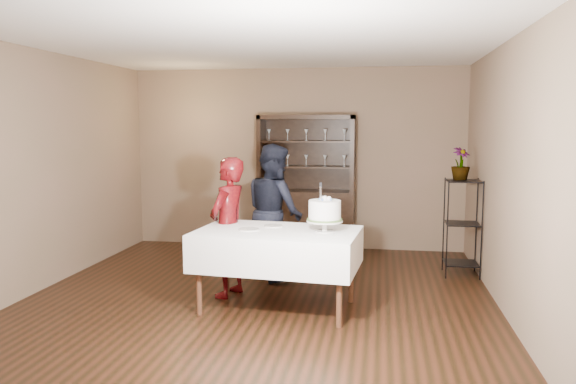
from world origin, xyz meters
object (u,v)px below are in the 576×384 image
Objects in this scene: woman at (228,227)px; cake_table at (278,249)px; china_hutch at (307,206)px; man at (274,211)px; plant_etagere at (462,223)px; cake at (325,212)px; potted_plant at (461,164)px.

cake_table is at bearing 76.74° from woman.
man is (-0.19, -1.53, 0.16)m from china_hutch.
plant_etagere is (2.08, -1.05, -0.01)m from china_hutch.
cake_table is at bearing 156.89° from man.
man is 3.32× the size of cake.
potted_plant is at bearing -26.28° from china_hutch.
potted_plant is at bearing 47.86° from cake.
woman reaches higher than plant_etagere.
plant_etagere is at bearing 38.79° from cake_table.
potted_plant reaches higher than woman.
cake_table is (0.06, -2.68, -0.05)m from china_hutch.
woman is (-0.61, 0.34, 0.14)m from cake_table.
cake is at bearing -133.70° from plant_etagere.
china_hutch is 2.74m from cake.
man is 2.36m from potted_plant.
china_hutch is at bearing 153.17° from plant_etagere.
potted_plant is at bearing -112.18° from man.
man is at bearing -168.08° from plant_etagere.
cake_table is at bearing -179.27° from cake.
plant_etagere is 2.33m from man.
cake_table is 4.24× the size of potted_plant.
plant_etagere is 2.59m from cake_table.
plant_etagere is 0.79× the size of woman.
plant_etagere is at bearing -26.83° from china_hutch.
china_hutch is at bearing 91.27° from cake_table.
cake_table is 1.19m from man.
plant_etagere is 0.73× the size of man.
cake_table is 1.03× the size of man.
china_hutch reaches higher than man.
china_hutch is 1.22× the size of man.
man is 4.11× the size of potted_plant.
cake_table is 3.43× the size of cake.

